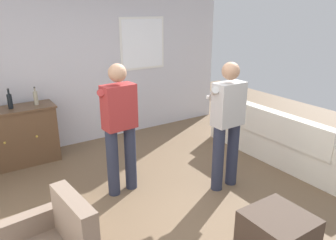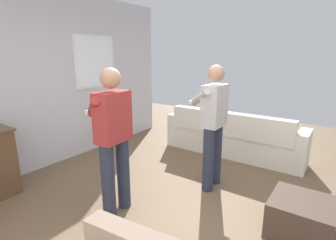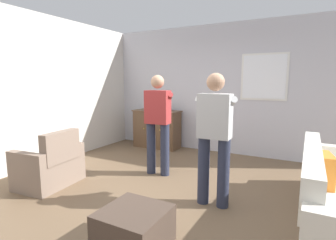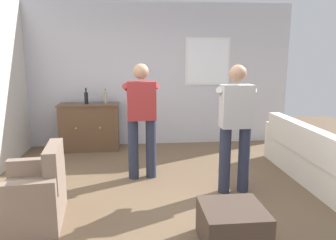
{
  "view_description": "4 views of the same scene",
  "coord_description": "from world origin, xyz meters",
  "px_view_note": "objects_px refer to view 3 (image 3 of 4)",
  "views": [
    {
      "loc": [
        -2.02,
        -2.79,
        2.3
      ],
      "look_at": [
        -0.0,
        0.31,
        1.02
      ],
      "focal_mm": 35.0,
      "sensor_mm": 36.0,
      "label": 1
    },
    {
      "loc": [
        -2.35,
        -1.35,
        1.83
      ],
      "look_at": [
        0.04,
        0.33,
        1.07
      ],
      "focal_mm": 28.0,
      "sensor_mm": 36.0,
      "label": 2
    },
    {
      "loc": [
        1.76,
        -3.0,
        1.58
      ],
      "look_at": [
        -0.05,
        0.34,
        1.02
      ],
      "focal_mm": 28.0,
      "sensor_mm": 36.0,
      "label": 3
    },
    {
      "loc": [
        -0.54,
        -3.93,
        1.8
      ],
      "look_at": [
        -0.09,
        0.44,
        0.92
      ],
      "focal_mm": 35.0,
      "sensor_mm": 36.0,
      "label": 4
    }
  ],
  "objects_px": {
    "sideboard_cabinet": "(157,129)",
    "person_standing_right": "(215,133)",
    "armchair": "(51,167)",
    "couch": "(326,194)",
    "person_standing_left": "(158,120)",
    "bottle_wine_green": "(155,105)",
    "bottle_liquor_amber": "(169,106)",
    "ottoman": "(134,228)"
  },
  "relations": [
    {
      "from": "couch",
      "to": "ottoman",
      "type": "height_order",
      "value": "couch"
    },
    {
      "from": "armchair",
      "to": "bottle_liquor_amber",
      "type": "distance_m",
      "value": 2.92
    },
    {
      "from": "sideboard_cabinet",
      "to": "person_standing_left",
      "type": "relative_size",
      "value": 0.67
    },
    {
      "from": "armchair",
      "to": "sideboard_cabinet",
      "type": "xyz_separation_m",
      "value": [
        0.23,
        2.78,
        0.16
      ]
    },
    {
      "from": "couch",
      "to": "bottle_wine_green",
      "type": "bearing_deg",
      "value": 149.82
    },
    {
      "from": "couch",
      "to": "sideboard_cabinet",
      "type": "xyz_separation_m",
      "value": [
        -3.41,
        2.0,
        0.13
      ]
    },
    {
      "from": "armchair",
      "to": "person_standing_right",
      "type": "height_order",
      "value": "person_standing_right"
    },
    {
      "from": "bottle_liquor_amber",
      "to": "person_standing_left",
      "type": "distance_m",
      "value": 1.7
    },
    {
      "from": "couch",
      "to": "person_standing_left",
      "type": "xyz_separation_m",
      "value": [
        -2.44,
        0.43,
        0.62
      ]
    },
    {
      "from": "person_standing_left",
      "to": "person_standing_right",
      "type": "bearing_deg",
      "value": -28.08
    },
    {
      "from": "sideboard_cabinet",
      "to": "armchair",
      "type": "bearing_deg",
      "value": -94.83
    },
    {
      "from": "person_standing_right",
      "to": "armchair",
      "type": "bearing_deg",
      "value": -166.72
    },
    {
      "from": "bottle_wine_green",
      "to": "person_standing_right",
      "type": "xyz_separation_m",
      "value": [
        2.2,
        -2.21,
        -0.07
      ]
    },
    {
      "from": "couch",
      "to": "sideboard_cabinet",
      "type": "distance_m",
      "value": 3.95
    },
    {
      "from": "bottle_liquor_amber",
      "to": "ottoman",
      "type": "distance_m",
      "value": 3.81
    },
    {
      "from": "person_standing_left",
      "to": "person_standing_right",
      "type": "relative_size",
      "value": 1.0
    },
    {
      "from": "armchair",
      "to": "bottle_wine_green",
      "type": "bearing_deg",
      "value": 85.95
    },
    {
      "from": "couch",
      "to": "person_standing_left",
      "type": "relative_size",
      "value": 1.49
    },
    {
      "from": "bottle_liquor_amber",
      "to": "person_standing_right",
      "type": "distance_m",
      "value": 2.88
    },
    {
      "from": "couch",
      "to": "sideboard_cabinet",
      "type": "relative_size",
      "value": 2.22
    },
    {
      "from": "armchair",
      "to": "ottoman",
      "type": "distance_m",
      "value": 2.12
    },
    {
      "from": "person_standing_left",
      "to": "person_standing_right",
      "type": "distance_m",
      "value": 1.35
    },
    {
      "from": "person_standing_left",
      "to": "sideboard_cabinet",
      "type": "bearing_deg",
      "value": 121.45
    },
    {
      "from": "bottle_liquor_amber",
      "to": "armchair",
      "type": "bearing_deg",
      "value": -101.31
    },
    {
      "from": "person_standing_right",
      "to": "sideboard_cabinet",
      "type": "bearing_deg",
      "value": 134.29
    },
    {
      "from": "sideboard_cabinet",
      "to": "person_standing_right",
      "type": "bearing_deg",
      "value": -45.71
    },
    {
      "from": "bottle_wine_green",
      "to": "ottoman",
      "type": "bearing_deg",
      "value": -61.99
    },
    {
      "from": "couch",
      "to": "person_standing_left",
      "type": "height_order",
      "value": "person_standing_left"
    },
    {
      "from": "bottle_wine_green",
      "to": "bottle_liquor_amber",
      "type": "xyz_separation_m",
      "value": [
        0.36,
        -0.0,
        -0.01
      ]
    },
    {
      "from": "couch",
      "to": "sideboard_cabinet",
      "type": "bearing_deg",
      "value": 149.56
    },
    {
      "from": "armchair",
      "to": "sideboard_cabinet",
      "type": "bearing_deg",
      "value": 85.17
    },
    {
      "from": "bottle_liquor_amber",
      "to": "ottoman",
      "type": "height_order",
      "value": "bottle_liquor_amber"
    },
    {
      "from": "bottle_wine_green",
      "to": "ottoman",
      "type": "height_order",
      "value": "bottle_wine_green"
    },
    {
      "from": "couch",
      "to": "armchair",
      "type": "bearing_deg",
      "value": -167.98
    },
    {
      "from": "armchair",
      "to": "couch",
      "type": "bearing_deg",
      "value": 12.02
    },
    {
      "from": "armchair",
      "to": "person_standing_right",
      "type": "relative_size",
      "value": 0.56
    },
    {
      "from": "couch",
      "to": "sideboard_cabinet",
      "type": "height_order",
      "value": "sideboard_cabinet"
    },
    {
      "from": "sideboard_cabinet",
      "to": "person_standing_right",
      "type": "xyz_separation_m",
      "value": [
        2.16,
        -2.21,
        0.49
      ]
    },
    {
      "from": "ottoman",
      "to": "person_standing_right",
      "type": "bearing_deg",
      "value": 72.65
    },
    {
      "from": "armchair",
      "to": "ottoman",
      "type": "relative_size",
      "value": 1.57
    },
    {
      "from": "bottle_wine_green",
      "to": "person_standing_left",
      "type": "xyz_separation_m",
      "value": [
        1.0,
        -1.58,
        -0.07
      ]
    },
    {
      "from": "ottoman",
      "to": "person_standing_left",
      "type": "relative_size",
      "value": 0.36
    }
  ]
}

